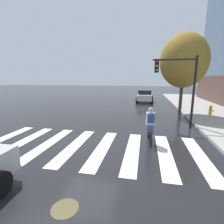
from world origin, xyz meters
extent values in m
plane|color=black|center=(0.00, 0.00, 0.00)|extent=(120.00, 120.00, 0.00)
cube|color=silver|center=(-4.42, 0.00, 0.01)|extent=(0.55, 3.99, 0.01)
cube|color=silver|center=(-3.14, 0.00, 0.01)|extent=(0.55, 3.99, 0.01)
cube|color=silver|center=(-1.86, 0.00, 0.01)|extent=(0.55, 3.99, 0.01)
cube|color=silver|center=(-0.57, 0.00, 0.01)|extent=(0.55, 3.99, 0.01)
cube|color=silver|center=(0.71, 0.00, 0.01)|extent=(0.55, 3.99, 0.01)
cube|color=silver|center=(1.99, 0.00, 0.01)|extent=(0.55, 3.99, 0.01)
cube|color=silver|center=(3.27, 0.00, 0.01)|extent=(0.55, 3.99, 0.01)
cube|color=silver|center=(4.55, 0.00, 0.01)|extent=(0.55, 3.99, 0.01)
cylinder|color=#473D1E|center=(0.70, -3.41, 0.00)|extent=(0.64, 0.64, 0.01)
cube|color=silver|center=(2.37, 15.05, 0.65)|extent=(1.87, 4.40, 0.66)
cube|color=black|center=(2.36, 14.91, 1.25)|extent=(1.62, 2.13, 0.52)
cylinder|color=black|center=(1.49, 16.47, 0.32)|extent=(0.24, 0.65, 0.64)
cylinder|color=black|center=(3.32, 16.42, 0.32)|extent=(0.24, 0.65, 0.64)
cylinder|color=black|center=(1.42, 13.68, 0.32)|extent=(0.24, 0.65, 0.64)
cylinder|color=black|center=(3.24, 13.63, 0.32)|extent=(0.24, 0.65, 0.64)
torus|color=black|center=(2.71, 0.57, 0.33)|extent=(0.11, 0.66, 0.66)
torus|color=black|center=(2.63, 1.61, 0.33)|extent=(0.11, 0.66, 0.66)
cylinder|color=orange|center=(2.67, 1.09, 0.61)|extent=(0.12, 0.89, 0.05)
cylinder|color=orange|center=(2.68, 0.93, 0.68)|extent=(0.04, 0.04, 0.45)
cube|color=#384772|center=(2.68, 0.93, 0.73)|extent=(0.30, 0.22, 0.56)
cube|color=silver|center=(2.68, 0.93, 1.18)|extent=(0.38, 0.27, 0.56)
sphere|color=tan|center=(2.68, 0.93, 1.58)|extent=(0.22, 0.22, 0.22)
cube|color=navy|center=(2.70, 0.75, 1.23)|extent=(0.29, 0.18, 0.40)
cylinder|color=black|center=(5.17, 3.95, 2.10)|extent=(0.14, 0.14, 4.20)
cylinder|color=black|center=(3.97, 3.95, 4.00)|extent=(2.40, 0.10, 0.10)
cube|color=black|center=(3.01, 3.95, 3.65)|extent=(0.24, 0.20, 0.76)
sphere|color=red|center=(3.01, 3.84, 3.89)|extent=(0.14, 0.14, 0.14)
sphere|color=gold|center=(3.01, 3.84, 3.65)|extent=(0.14, 0.14, 0.14)
sphere|color=green|center=(3.01, 3.84, 3.41)|extent=(0.14, 0.14, 0.14)
cylinder|color=gold|center=(7.35, 7.17, 0.47)|extent=(0.22, 0.22, 0.65)
sphere|color=gold|center=(7.35, 7.17, 0.84)|extent=(0.18, 0.18, 0.18)
cylinder|color=gold|center=(7.51, 7.17, 0.51)|extent=(0.12, 0.09, 0.09)
cylinder|color=#4C3823|center=(5.17, 7.38, 1.41)|extent=(0.24, 0.24, 2.83)
ellipsoid|color=olive|center=(5.17, 7.38, 4.24)|extent=(3.52, 3.52, 4.05)
camera|label=1|loc=(2.42, -6.38, 2.94)|focal=26.31mm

